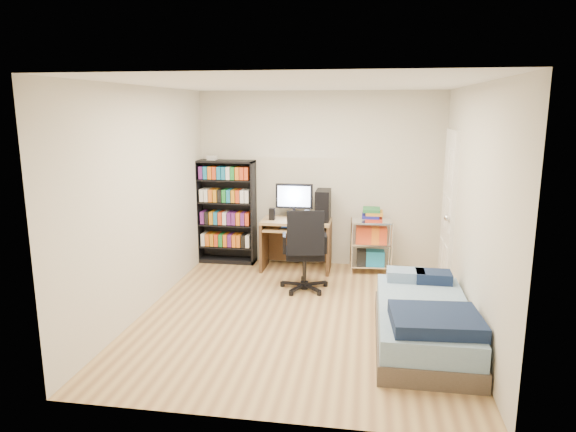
% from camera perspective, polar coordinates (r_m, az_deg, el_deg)
% --- Properties ---
extents(room, '(3.58, 4.08, 2.58)m').
position_cam_1_polar(room, '(5.46, 1.41, 1.23)').
color(room, tan).
rests_on(room, ground).
extents(media_shelf, '(0.86, 0.29, 1.58)m').
position_cam_1_polar(media_shelf, '(7.59, -6.89, 0.60)').
color(media_shelf, black).
rests_on(media_shelf, room).
extents(computer_desk, '(0.97, 0.56, 1.22)m').
position_cam_1_polar(computer_desk, '(7.23, 1.75, -0.90)').
color(computer_desk, tan).
rests_on(computer_desk, room).
extents(office_chair, '(0.73, 0.73, 1.06)m').
position_cam_1_polar(office_chair, '(6.46, 1.86, -5.42)').
color(office_chair, black).
rests_on(office_chair, room).
extents(wire_cart, '(0.58, 0.43, 0.91)m').
position_cam_1_polar(wire_cart, '(7.22, 9.25, -1.60)').
color(wire_cart, white).
rests_on(wire_cart, room).
extents(bed, '(0.90, 1.80, 0.51)m').
position_cam_1_polar(bed, '(5.25, 14.87, -11.31)').
color(bed, brown).
rests_on(bed, room).
extents(door, '(0.12, 0.80, 2.00)m').
position_cam_1_polar(door, '(6.86, 17.39, 0.77)').
color(door, white).
rests_on(door, room).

